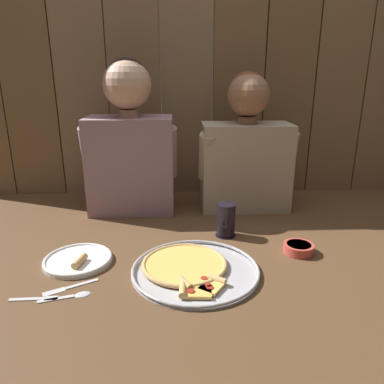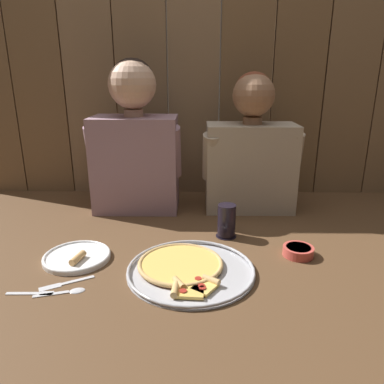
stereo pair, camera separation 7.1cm
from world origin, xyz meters
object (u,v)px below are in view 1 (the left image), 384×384
Objects in this scene: dipping_bowl at (299,248)px; diner_right at (246,149)px; drinking_glass at (226,220)px; diner_left at (130,142)px; dinner_plate at (78,260)px; pizza_tray at (191,268)px.

dipping_bowl is 0.52m from diner_right.
diner_left reaches higher than drinking_glass.
dinner_plate is 1.75× the size of drinking_glass.
dipping_bowl reaches higher than pizza_tray.
pizza_tray is at bearing -115.23° from diner_right.
dinner_plate is 2.14× the size of dipping_bowl.
diner_right is (0.12, 0.30, 0.21)m from drinking_glass.
dipping_bowl is 0.17× the size of diner_right.
pizza_tray is 0.66m from diner_right.
pizza_tray is at bearing -10.84° from dinner_plate.
dinner_plate is at bearing -104.49° from diner_left.
dinner_plate is 0.73m from dipping_bowl.
pizza_tray is 0.61× the size of diner_left.
drinking_glass is at bearing 147.15° from dipping_bowl.
drinking_glass reaches higher than dipping_bowl.
dipping_bowl is at bearing -32.85° from drinking_glass.
drinking_glass is (0.50, 0.18, 0.05)m from dinner_plate.
pizza_tray is 0.29m from drinking_glass.
drinking_glass is 1.22× the size of dipping_bowl.
diner_left is at bearing 141.24° from drinking_glass.
drinking_glass reaches higher than dinner_plate.
dinner_plate is (-0.36, 0.07, -0.00)m from pizza_tray.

